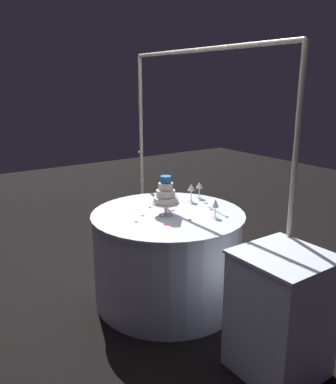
{
  "coord_description": "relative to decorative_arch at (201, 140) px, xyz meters",
  "views": [
    {
      "loc": [
        2.6,
        -1.8,
        1.84
      ],
      "look_at": [
        0.0,
        0.0,
        0.97
      ],
      "focal_mm": 37.52,
      "sensor_mm": 36.0,
      "label": 1
    }
  ],
  "objects": [
    {
      "name": "rose_petal_6",
      "position": [
        0.22,
        -0.51,
        -0.58
      ],
      "size": [
        0.04,
        0.03,
        0.0
      ],
      "primitive_type": "ellipsoid",
      "rotation": [
        0.0,
        0.0,
        0.17
      ],
      "color": "#C61951",
      "rests_on": "main_table"
    },
    {
      "name": "side_table",
      "position": [
        1.15,
        -0.26,
        -0.96
      ],
      "size": [
        0.54,
        0.54,
        0.83
      ],
      "color": "silver",
      "rests_on": "ground"
    },
    {
      "name": "wine_glass_0",
      "position": [
        -0.15,
        0.03,
        -0.45
      ],
      "size": [
        0.07,
        0.07,
        0.17
      ],
      "color": "silver",
      "rests_on": "main_table"
    },
    {
      "name": "rose_petal_11",
      "position": [
        -0.03,
        0.1,
        -0.58
      ],
      "size": [
        0.04,
        0.04,
        0.0
      ],
      "primitive_type": "ellipsoid",
      "rotation": [
        0.0,
        0.0,
        1.33
      ],
      "color": "#C61951",
      "rests_on": "main_table"
    },
    {
      "name": "decorative_arch",
      "position": [
        0.0,
        0.0,
        0.0
      ],
      "size": [
        1.99,
        0.06,
        2.1
      ],
      "color": "#B7B29E",
      "rests_on": "ground"
    },
    {
      "name": "tiered_cake",
      "position": [
        0.04,
        -0.38,
        -0.41
      ],
      "size": [
        0.22,
        0.22,
        0.33
      ],
      "color": "silver",
      "rests_on": "main_table"
    },
    {
      "name": "rose_petal_1",
      "position": [
        -0.2,
        -0.29,
        -0.58
      ],
      "size": [
        0.03,
        0.04,
        0.0
      ],
      "primitive_type": "ellipsoid",
      "rotation": [
        0.0,
        0.0,
        4.4
      ],
      "color": "#C61951",
      "rests_on": "main_table"
    },
    {
      "name": "rose_petal_4",
      "position": [
        0.04,
        -0.67,
        -0.58
      ],
      "size": [
        0.04,
        0.04,
        0.0
      ],
      "primitive_type": "ellipsoid",
      "rotation": [
        0.0,
        0.0,
        0.81
      ],
      "color": "#C61951",
      "rests_on": "main_table"
    },
    {
      "name": "rose_petal_12",
      "position": [
        -0.1,
        -0.3,
        -0.58
      ],
      "size": [
        0.02,
        0.03,
        0.0
      ],
      "primitive_type": "ellipsoid",
      "rotation": [
        0.0,
        0.0,
        4.78
      ],
      "color": "#C61951",
      "rests_on": "main_table"
    },
    {
      "name": "ground_plane",
      "position": [
        -0.0,
        -0.33,
        -1.37
      ],
      "size": [
        12.0,
        12.0,
        0.0
      ],
      "primitive_type": "plane",
      "color": "black"
    },
    {
      "name": "rose_petal_0",
      "position": [
        -0.21,
        -0.38,
        -0.58
      ],
      "size": [
        0.04,
        0.04,
        0.0
      ],
      "primitive_type": "ellipsoid",
      "rotation": [
        0.0,
        0.0,
        5.41
      ],
      "color": "#C61951",
      "rests_on": "main_table"
    },
    {
      "name": "main_table",
      "position": [
        -0.0,
        -0.33,
        -0.98
      ],
      "size": [
        1.28,
        1.28,
        0.79
      ],
      "color": "silver",
      "rests_on": "ground"
    },
    {
      "name": "rose_petal_7",
      "position": [
        -0.06,
        -0.55,
        -0.58
      ],
      "size": [
        0.04,
        0.04,
        0.0
      ],
      "primitive_type": "ellipsoid",
      "rotation": [
        0.0,
        0.0,
        0.52
      ],
      "color": "#C61951",
      "rests_on": "main_table"
    },
    {
      "name": "cake_knife",
      "position": [
        0.24,
        0.01,
        -0.58
      ],
      "size": [
        0.29,
        0.07,
        0.01
      ],
      "color": "silver",
      "rests_on": "main_table"
    },
    {
      "name": "wine_glass_2",
      "position": [
        0.31,
        -0.09,
        -0.47
      ],
      "size": [
        0.06,
        0.06,
        0.15
      ],
      "color": "silver",
      "rests_on": "main_table"
    },
    {
      "name": "rose_petal_2",
      "position": [
        0.24,
        -0.29,
        -0.58
      ],
      "size": [
        0.04,
        0.04,
        0.0
      ],
      "primitive_type": "ellipsoid",
      "rotation": [
        0.0,
        0.0,
        2.17
      ],
      "color": "#C61951",
      "rests_on": "main_table"
    },
    {
      "name": "rose_petal_5",
      "position": [
        -0.21,
        -0.08,
        -0.58
      ],
      "size": [
        0.03,
        0.04,
        0.0
      ],
      "primitive_type": "ellipsoid",
      "rotation": [
        0.0,
        0.0,
        4.87
      ],
      "color": "#C61951",
      "rests_on": "main_table"
    },
    {
      "name": "rose_petal_8",
      "position": [
        -0.32,
        -0.2,
        -0.58
      ],
      "size": [
        0.04,
        0.04,
        0.0
      ],
      "primitive_type": "ellipsoid",
      "rotation": [
        0.0,
        0.0,
        2.29
      ],
      "color": "#C61951",
      "rests_on": "main_table"
    },
    {
      "name": "rose_petal_3",
      "position": [
        -0.03,
        -0.26,
        -0.58
      ],
      "size": [
        0.05,
        0.04,
        0.0
      ],
      "primitive_type": "ellipsoid",
      "rotation": [
        0.0,
        0.0,
        0.61
      ],
      "color": "#C61951",
      "rests_on": "main_table"
    },
    {
      "name": "rose_petal_10",
      "position": [
        -0.17,
        -0.11,
        -0.58
      ],
      "size": [
        0.03,
        0.04,
        0.0
      ],
      "primitive_type": "ellipsoid",
      "rotation": [
        0.0,
        0.0,
        1.78
      ],
      "color": "#C61951",
      "rests_on": "main_table"
    },
    {
      "name": "rose_petal_9",
      "position": [
        0.14,
        0.02,
        -0.58
      ],
      "size": [
        0.04,
        0.05,
        0.0
      ],
      "primitive_type": "ellipsoid",
      "rotation": [
        0.0,
        0.0,
        5.18
      ],
      "color": "#C61951",
      "rests_on": "main_table"
    },
    {
      "name": "wine_glass_1",
      "position": [
        -0.2,
        0.16,
        -0.46
      ],
      "size": [
        0.07,
        0.07,
        0.15
      ],
      "color": "silver",
      "rests_on": "main_table"
    }
  ]
}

